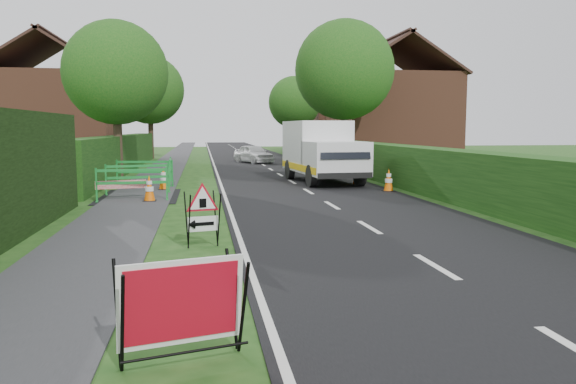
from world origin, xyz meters
TOP-DOWN VIEW (x-y plane):
  - ground at (0.00, 0.00)m, footprint 120.00×120.00m
  - road_surface at (2.50, 35.00)m, footprint 6.00×90.00m
  - footpath at (-3.00, 35.00)m, footprint 2.00×90.00m
  - hedge_west_far at (-5.00, 22.00)m, footprint 1.00×24.00m
  - hedge_east at (6.50, 16.00)m, footprint 1.20×50.00m
  - house_west at (-10.00, 30.00)m, footprint 7.50×7.40m
  - house_east_a at (11.00, 28.00)m, footprint 7.50×7.40m
  - house_east_b at (12.00, 42.00)m, footprint 7.50×7.40m
  - tree_nw at (-4.60, 18.00)m, footprint 4.40×4.40m
  - tree_ne at (6.40, 22.00)m, footprint 5.20×5.20m
  - tree_fw at (-4.60, 34.00)m, footprint 4.80×4.80m
  - tree_fe at (6.40, 38.00)m, footprint 4.20×4.20m
  - red_rect_sign at (-1.25, -2.01)m, footprint 1.25×0.94m
  - triangle_sign at (-1.08, 2.96)m, footprint 0.81×0.81m
  - works_van at (3.66, 14.84)m, footprint 2.53×5.50m
  - traffic_cone_0 at (5.21, 11.18)m, footprint 0.38×0.38m
  - traffic_cone_1 at (4.80, 13.65)m, footprint 0.38×0.38m
  - traffic_cone_2 at (5.43, 16.30)m, footprint 0.38×0.38m
  - traffic_cone_3 at (-2.59, 9.74)m, footprint 0.38×0.38m
  - traffic_cone_4 at (-2.39, 12.93)m, footprint 0.38×0.38m
  - ped_barrier_0 at (-3.09, 9.89)m, footprint 2.08×0.54m
  - ped_barrier_1 at (-3.13, 11.78)m, footprint 2.09×0.80m
  - ped_barrier_2 at (-3.13, 14.06)m, footprint 2.08×0.54m
  - ped_barrier_3 at (-2.26, 14.91)m, footprint 0.42×2.07m
  - redwhite_plank at (-3.49, 10.44)m, footprint 1.46×0.41m
  - hatchback_car at (2.13, 27.75)m, footprint 2.56×3.65m

SIDE VIEW (x-z plane):
  - ground at x=0.00m, z-range 0.00..0.00m
  - hedge_west_far at x=-5.00m, z-range -0.90..0.90m
  - hedge_east at x=6.50m, z-range -0.75..0.75m
  - redwhite_plank at x=-3.49m, z-range -0.12..0.12m
  - road_surface at x=2.50m, z-range -0.01..0.01m
  - footpath at x=-3.00m, z-range -0.01..0.02m
  - traffic_cone_0 at x=5.21m, z-range 0.00..0.79m
  - traffic_cone_1 at x=4.80m, z-range 0.00..0.79m
  - traffic_cone_2 at x=5.43m, z-range 0.00..0.79m
  - traffic_cone_3 at x=-2.59m, z-range 0.00..0.79m
  - traffic_cone_4 at x=-2.39m, z-range 0.00..0.79m
  - red_rect_sign at x=-1.25m, z-range 0.07..1.03m
  - hatchback_car at x=2.13m, z-range 0.00..1.15m
  - ped_barrier_0 at x=-3.09m, z-range 0.13..1.13m
  - ped_barrier_1 at x=-3.13m, z-range 0.13..1.13m
  - ped_barrier_2 at x=-3.13m, z-range 0.13..1.13m
  - ped_barrier_3 at x=-2.26m, z-range 0.13..1.13m
  - triangle_sign at x=-1.08m, z-range 0.19..1.19m
  - works_van at x=3.66m, z-range 0.07..2.51m
  - house_west at x=-10.00m, z-range -1.04..6.84m
  - house_east_a at x=11.00m, z-range -1.04..6.84m
  - house_east_b at x=12.00m, z-range -1.04..6.84m
  - tree_fe at x=6.40m, z-range 1.05..7.39m
  - tree_nw at x=-4.60m, z-range 1.13..7.83m
  - tree_fw at x=-4.60m, z-range 1.21..8.45m
  - tree_ne at x=6.40m, z-range 1.28..9.07m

